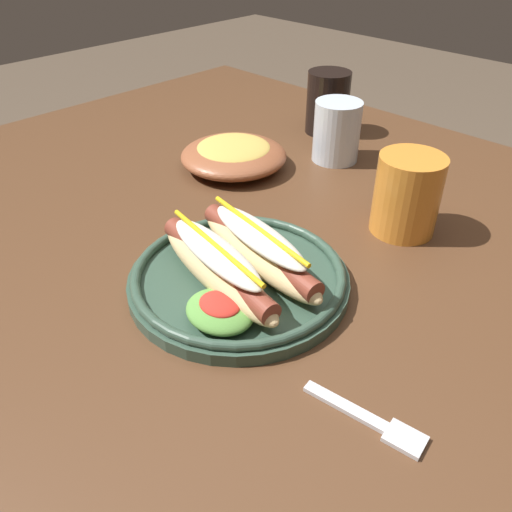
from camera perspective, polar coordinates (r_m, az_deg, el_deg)
The scene contains 8 objects.
ground_plane at distance 1.30m, azimuth 1.71°, elevation -25.90°, with size 8.00×8.00×0.00m, color brown.
dining_table at distance 0.79m, azimuth 2.53°, elevation -2.45°, with size 1.38×1.05×0.74m.
hot_dog_plate at distance 0.62m, azimuth -2.00°, elevation -1.61°, with size 0.27×0.27×0.08m.
fork at distance 0.51m, azimuth 12.65°, elevation -17.25°, with size 0.12×0.04×0.00m.
soda_cup at distance 1.07m, azimuth 7.86°, elevation 16.31°, with size 0.08×0.08×0.12m, color black.
water_cup at distance 0.95m, azimuth 8.83°, elevation 13.33°, with size 0.08×0.08×0.11m, color silver.
extra_cup at distance 0.75m, azimuth 16.21°, elevation 6.47°, with size 0.09×0.09×0.11m, color orange.
side_bowl at distance 0.92m, azimuth -2.45°, elevation 11.07°, with size 0.18×0.18×0.05m.
Camera 1 is at (0.42, -0.47, 1.14)m, focal length 36.53 mm.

